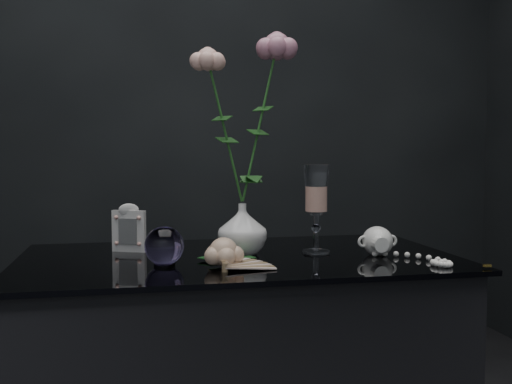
{
  "coord_description": "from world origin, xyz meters",
  "views": [
    {
      "loc": [
        -0.25,
        -1.37,
        1.02
      ],
      "look_at": [
        0.03,
        -0.0,
        0.92
      ],
      "focal_mm": 42.0,
      "sensor_mm": 36.0,
      "label": 1
    }
  ],
  "objects": [
    {
      "name": "picture_frame",
      "position": [
        -0.26,
        0.17,
        0.82
      ],
      "size": [
        0.11,
        0.1,
        0.12
      ],
      "primitive_type": null,
      "rotation": [
        0.0,
        0.0,
        -0.42
      ],
      "color": "silver",
      "rests_on": "table"
    },
    {
      "name": "paperweight",
      "position": [
        -0.18,
        -0.04,
        0.81
      ],
      "size": [
        0.09,
        0.09,
        0.09
      ],
      "primitive_type": null,
      "rotation": [
        0.0,
        0.0,
        -0.05
      ],
      "color": "#9981D1",
      "rests_on": "table"
    },
    {
      "name": "vase",
      "position": [
        0.01,
        0.07,
        0.83
      ],
      "size": [
        0.16,
        0.16,
        0.13
      ],
      "primitive_type": "imported",
      "rotation": [
        0.0,
        0.0,
        -0.36
      ],
      "color": "white",
      "rests_on": "table"
    },
    {
      "name": "paper_fan",
      "position": [
        -0.06,
        -0.13,
        0.77
      ],
      "size": [
        0.28,
        0.25,
        0.02
      ],
      "primitive_type": null,
      "rotation": [
        0.0,
        0.0,
        0.42
      ],
      "color": "beige",
      "rests_on": "table"
    },
    {
      "name": "pearl_jar",
      "position": [
        0.34,
        -0.0,
        0.8
      ],
      "size": [
        0.26,
        0.27,
        0.08
      ],
      "primitive_type": null,
      "rotation": [
        0.0,
        0.0,
        -0.02
      ],
      "color": "white",
      "rests_on": "table"
    },
    {
      "name": "loose_rose",
      "position": [
        -0.06,
        -0.08,
        0.8
      ],
      "size": [
        0.19,
        0.22,
        0.07
      ],
      "primitive_type": null,
      "rotation": [
        0.0,
        0.0,
        -0.23
      ],
      "color": "#D9AE8C",
      "rests_on": "table"
    },
    {
      "name": "wine_glass",
      "position": [
        0.2,
        0.05,
        0.87
      ],
      "size": [
        0.07,
        0.07,
        0.22
      ],
      "primitive_type": null,
      "rotation": [
        0.0,
        0.0,
        0.07
      ],
      "color": "white",
      "rests_on": "table"
    },
    {
      "name": "roses",
      "position": [
        0.03,
        0.07,
        1.12
      ],
      "size": [
        0.26,
        0.13,
        0.48
      ],
      "color": "#FAB29F",
      "rests_on": "vase"
    }
  ]
}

